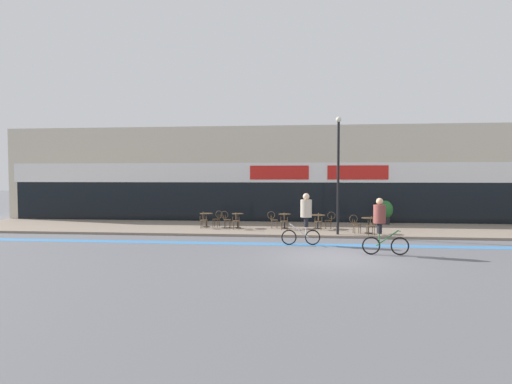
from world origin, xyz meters
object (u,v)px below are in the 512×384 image
at_px(cafe_chair_2_side, 273,218).
at_px(cafe_chair_4_near, 371,224).
at_px(bistro_table_3, 318,219).
at_px(cyclist_1, 381,222).
at_px(bistro_table_2, 285,218).
at_px(cafe_chair_2_near, 284,220).
at_px(cyclist_0, 305,214).
at_px(cafe_chair_1_side, 226,218).
at_px(cafe_chair_3_near, 318,220).
at_px(bistro_table_1, 238,218).
at_px(lamp_post, 338,167).
at_px(cafe_chair_0_side, 217,218).
at_px(cafe_chair_1_near, 236,220).
at_px(cafe_chair_3_side, 330,219).
at_px(cafe_chair_4_side, 355,223).
at_px(bistro_table_0, 206,217).
at_px(cafe_chair_0_near, 204,219).
at_px(bistro_table_4, 368,222).
at_px(planter_pot, 385,211).

xyz_separation_m(cafe_chair_2_side, cafe_chair_4_near, (4.74, -2.14, 0.00)).
distance_m(bistro_table_3, cyclist_1, 6.62).
relative_size(bistro_table_2, cafe_chair_2_near, 0.85).
bearing_deg(cyclist_0, cafe_chair_4_near, -148.96).
height_order(cafe_chair_1_side, cyclist_1, cyclist_1).
bearing_deg(cafe_chair_2_near, bistro_table_2, 1.46).
bearing_deg(cafe_chair_2_near, cafe_chair_3_near, -86.97).
relative_size(bistro_table_1, lamp_post, 0.14).
bearing_deg(bistro_table_3, cafe_chair_3_near, -89.86).
xyz_separation_m(bistro_table_1, cafe_chair_0_side, (-1.14, 0.20, -0.03)).
xyz_separation_m(cafe_chair_1_near, cafe_chair_3_side, (4.88, 0.79, 0.00)).
bearing_deg(cyclist_1, bistro_table_3, 107.73).
bearing_deg(cafe_chair_4_side, bistro_table_3, 129.64).
bearing_deg(cafe_chair_3_near, bistro_table_0, 82.50).
relative_size(cafe_chair_0_near, cafe_chair_2_near, 1.00).
height_order(cafe_chair_0_near, cafe_chair_1_side, same).
distance_m(bistro_table_1, cafe_chair_4_near, 6.93).
xyz_separation_m(bistro_table_1, cafe_chair_3_near, (4.26, -0.46, -0.03)).
xyz_separation_m(bistro_table_2, cafe_chair_0_side, (-3.66, 0.08, -0.03)).
bearing_deg(cafe_chair_3_near, cyclist_1, -162.07).
distance_m(bistro_table_1, bistro_table_2, 2.52).
xyz_separation_m(cafe_chair_0_near, cyclist_0, (5.26, -3.87, 0.69)).
xyz_separation_m(bistro_table_2, cafe_chair_4_near, (4.11, -2.14, -0.03)).
bearing_deg(bistro_table_4, bistro_table_0, 169.14).
relative_size(bistro_table_2, cafe_chair_1_near, 0.85).
bearing_deg(bistro_table_2, cafe_chair_3_side, 0.95).
distance_m(bistro_table_2, cafe_chair_0_near, 4.32).
bearing_deg(cafe_chair_2_side, cafe_chair_3_side, -4.22).
bearing_deg(cyclist_1, planter_pot, 77.18).
relative_size(bistro_table_1, cafe_chair_3_near, 0.86).
xyz_separation_m(bistro_table_4, planter_pot, (1.65, 3.96, 0.21)).
bearing_deg(bistro_table_1, cafe_chair_4_near, -16.99).
bearing_deg(bistro_table_1, cafe_chair_1_side, 179.25).
bearing_deg(cafe_chair_4_near, cyclist_1, 167.84).
bearing_deg(bistro_table_3, cafe_chair_2_side, -178.83).
xyz_separation_m(cafe_chair_1_side, cyclist_0, (4.12, -4.30, 0.69)).
xyz_separation_m(bistro_table_1, cafe_chair_3_side, (4.89, 0.16, -0.03)).
bearing_deg(cyclist_1, cafe_chair_4_near, 84.79).
bearing_deg(planter_pot, cafe_chair_4_near, -109.69).
bearing_deg(cafe_chair_4_near, cafe_chair_2_near, 63.21).
height_order(bistro_table_3, cafe_chair_4_side, cafe_chair_4_side).
height_order(cafe_chair_1_side, cafe_chair_3_near, same).
relative_size(bistro_table_3, cafe_chair_0_near, 0.88).
distance_m(bistro_table_1, cafe_chair_1_near, 0.63).
xyz_separation_m(bistro_table_2, cyclist_0, (0.98, -4.41, 0.66)).
height_order(bistro_table_4, cafe_chair_4_side, cafe_chair_4_side).
bearing_deg(cafe_chair_2_side, cafe_chair_4_side, -25.47).
relative_size(bistro_table_3, cafe_chair_4_near, 0.88).
height_order(bistro_table_4, cafe_chair_3_near, cafe_chair_3_near).
bearing_deg(cafe_chair_2_side, cafe_chair_0_near, -176.86).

